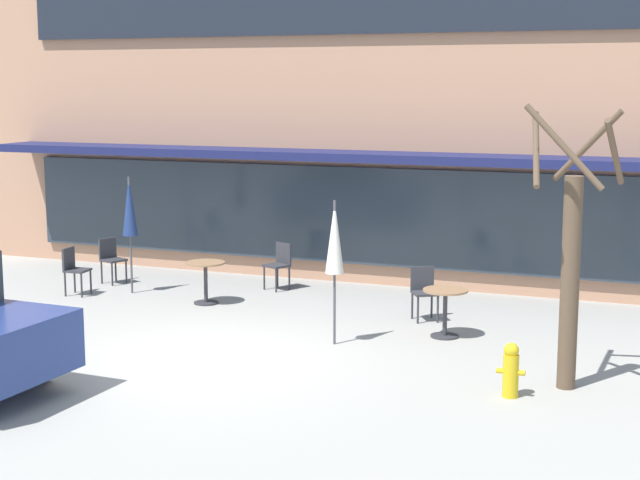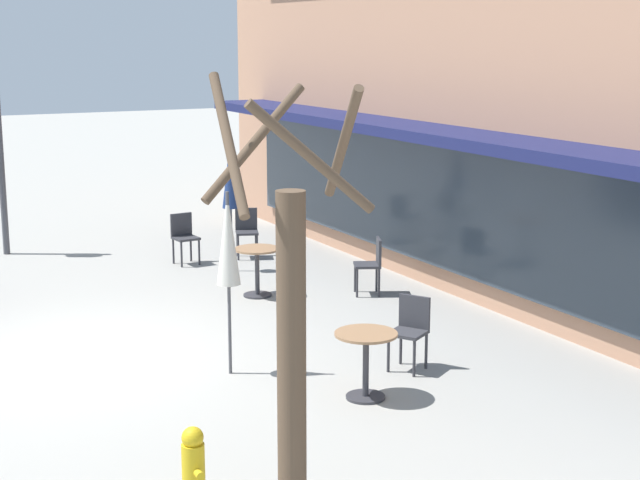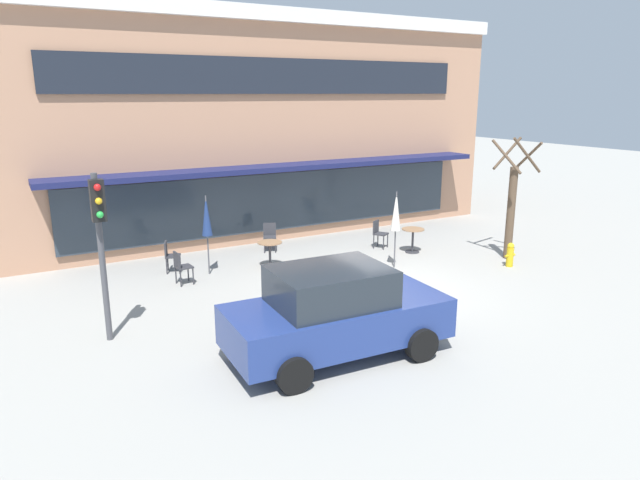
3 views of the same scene
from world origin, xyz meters
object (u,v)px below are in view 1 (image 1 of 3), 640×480
(cafe_chair_0, at_px, (280,262))
(street_tree, at_px, (571,261))
(patio_umbrella_cream_folded, at_px, (130,207))
(cafe_table_streetside, at_px, (206,275))
(cafe_chair_3, at_px, (111,257))
(cafe_chair_2, at_px, (424,289))
(patio_umbrella_green_folded, at_px, (335,238))
(fire_hydrant, at_px, (511,370))
(cafe_table_near_wall, at_px, (445,305))
(cafe_chair_1, at_px, (74,267))

(cafe_chair_0, relative_size, street_tree, 0.24)
(patio_umbrella_cream_folded, height_order, cafe_chair_0, patio_umbrella_cream_folded)
(cafe_table_streetside, bearing_deg, cafe_chair_3, 160.04)
(patio_umbrella_cream_folded, xyz_separation_m, cafe_chair_2, (5.68, -0.02, -1.10))
(patio_umbrella_cream_folded, bearing_deg, street_tree, -19.25)
(patio_umbrella_green_folded, bearing_deg, cafe_chair_3, 154.90)
(street_tree, height_order, fire_hydrant, street_tree)
(patio_umbrella_green_folded, distance_m, cafe_chair_2, 2.43)
(patio_umbrella_green_folded, relative_size, cafe_chair_2, 2.47)
(cafe_chair_3, distance_m, street_tree, 10.02)
(cafe_chair_2, distance_m, cafe_chair_3, 6.60)
(patio_umbrella_green_folded, xyz_separation_m, fire_hydrant, (2.96, -1.55, -1.27))
(cafe_chair_2, xyz_separation_m, cafe_chair_3, (-6.56, 0.68, 0.00))
(street_tree, bearing_deg, patio_umbrella_cream_folded, 160.75)
(fire_hydrant, bearing_deg, cafe_table_near_wall, 120.28)
(patio_umbrella_cream_folded, distance_m, cafe_chair_2, 5.79)
(cafe_table_streetside, height_order, cafe_chair_0, cafe_chair_0)
(cafe_table_near_wall, distance_m, fire_hydrant, 2.98)
(cafe_table_streetside, xyz_separation_m, cafe_chair_3, (-2.61, 0.95, 0.01))
(patio_umbrella_green_folded, xyz_separation_m, cafe_chair_0, (-2.38, 3.36, -1.10))
(cafe_table_near_wall, xyz_separation_m, fire_hydrant, (1.50, -2.57, -0.16))
(cafe_chair_1, bearing_deg, cafe_chair_2, 4.39)
(cafe_chair_1, distance_m, cafe_chair_3, 1.19)
(cafe_table_streetside, relative_size, street_tree, 0.21)
(cafe_chair_2, relative_size, cafe_chair_3, 1.00)
(cafe_chair_2, bearing_deg, patio_umbrella_cream_folded, 179.81)
(patio_umbrella_cream_folded, relative_size, cafe_chair_0, 2.47)
(patio_umbrella_green_folded, bearing_deg, cafe_table_near_wall, 35.03)
(cafe_table_streetside, distance_m, cafe_chair_2, 3.97)
(cafe_chair_1, bearing_deg, patio_umbrella_cream_folded, 29.82)
(street_tree, relative_size, fire_hydrant, 5.21)
(patio_umbrella_green_folded, relative_size, cafe_chair_0, 2.47)
(cafe_table_streetside, height_order, cafe_chair_3, cafe_chair_3)
(cafe_chair_0, xyz_separation_m, cafe_chair_2, (3.23, -1.36, 0.00))
(cafe_table_near_wall, bearing_deg, cafe_chair_2, 122.11)
(cafe_table_near_wall, bearing_deg, patio_umbrella_cream_folded, 171.01)
(cafe_chair_0, relative_size, cafe_chair_3, 1.00)
(cafe_chair_1, relative_size, cafe_chair_2, 1.00)
(cafe_table_near_wall, height_order, fire_hydrant, cafe_table_near_wall)
(cafe_chair_2, bearing_deg, fire_hydrant, -59.21)
(cafe_chair_0, bearing_deg, cafe_table_near_wall, -31.32)
(cafe_chair_2, xyz_separation_m, fire_hydrant, (2.12, -3.55, -0.17))
(patio_umbrella_green_folded, distance_m, cafe_chair_3, 6.41)
(cafe_table_streetside, relative_size, patio_umbrella_green_folded, 0.35)
(patio_umbrella_cream_folded, height_order, cafe_chair_1, patio_umbrella_cream_folded)
(cafe_chair_2, bearing_deg, street_tree, -46.98)
(cafe_table_streetside, bearing_deg, patio_umbrella_green_folded, -29.09)
(cafe_chair_2, distance_m, street_tree, 4.15)
(patio_umbrella_green_folded, distance_m, street_tree, 3.68)
(cafe_table_streetside, relative_size, cafe_chair_3, 0.85)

